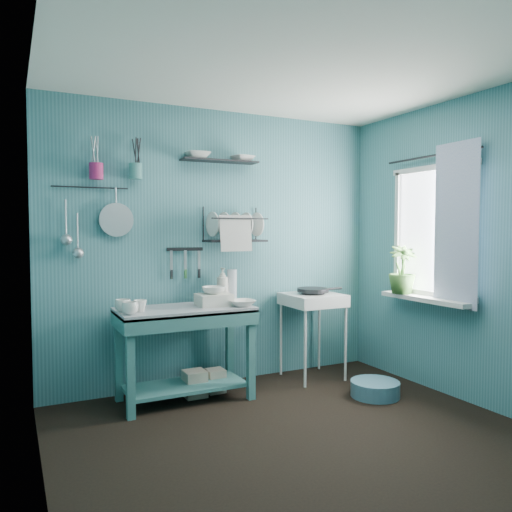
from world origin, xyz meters
name	(u,v)px	position (x,y,z in m)	size (l,w,h in m)	color
floor	(306,442)	(0.00, 0.00, 0.00)	(3.20, 3.20, 0.00)	black
ceiling	(308,60)	(0.00, 0.00, 2.50)	(3.20, 3.20, 0.00)	silver
wall_back	(220,247)	(0.00, 1.50, 1.25)	(3.20, 3.20, 0.00)	#386C73
wall_left	(41,262)	(-1.60, 0.00, 1.25)	(3.00, 3.00, 0.00)	#386C73
wall_right	(478,250)	(1.60, 0.00, 1.25)	(3.00, 3.00, 0.00)	#386C73
work_counter	(185,354)	(-0.46, 1.14, 0.39)	(1.09, 0.55, 0.77)	#346F6C
mug_left	(130,308)	(-0.94, 0.98, 0.82)	(0.12, 0.12, 0.10)	silver
mug_mid	(140,306)	(-0.84, 1.08, 0.82)	(0.10, 0.10, 0.09)	silver
mug_right	(123,306)	(-0.96, 1.14, 0.82)	(0.12, 0.12, 0.10)	silver
wash_tub	(214,300)	(-0.21, 1.12, 0.82)	(0.28, 0.22, 0.10)	beige
tub_bowl	(214,290)	(-0.21, 1.12, 0.91)	(0.20, 0.20, 0.06)	silver
soap_bottle	(222,284)	(-0.04, 1.34, 0.92)	(0.12, 0.12, 0.30)	beige
water_bottle	(232,285)	(0.06, 1.36, 0.91)	(0.09, 0.09, 0.28)	silver
counter_bowl	(242,303)	(-0.01, 0.99, 0.80)	(0.22, 0.22, 0.05)	silver
hotplate_stand	(313,336)	(0.83, 1.21, 0.40)	(0.50, 0.50, 0.80)	silver
frying_pan	(313,290)	(0.83, 1.21, 0.84)	(0.30, 0.30, 0.04)	black
knife_strip	(185,249)	(-0.35, 1.47, 1.24)	(0.32, 0.02, 0.03)	black
dish_rack	(235,224)	(0.10, 1.37, 1.46)	(0.55, 0.24, 0.32)	black
upper_shelf	(220,161)	(-0.04, 1.40, 2.03)	(0.70, 0.18, 0.01)	black
shelf_bowl_left	(198,159)	(-0.25, 1.40, 2.03)	(0.23, 0.23, 0.06)	silver
shelf_bowl_right	(243,159)	(0.19, 1.40, 2.06)	(0.21, 0.21, 0.05)	silver
utensil_cup_magenta	(96,171)	(-1.10, 1.42, 1.88)	(0.11, 0.11, 0.13)	#A71E59
utensil_cup_teal	(135,171)	(-0.79, 1.42, 1.90)	(0.11, 0.11, 0.13)	#3A7975
colander	(116,220)	(-0.94, 1.45, 1.50)	(0.28, 0.28, 0.03)	#A8ACB0
ladle_outer	(66,218)	(-1.34, 1.46, 1.50)	(0.01, 0.01, 0.30)	#A8ACB0
ladle_inner	(77,232)	(-1.25, 1.46, 1.40)	(0.01, 0.01, 0.30)	#A8ACB0
hook_rail	(90,187)	(-1.14, 1.47, 1.76)	(0.01, 0.01, 0.60)	black
window_glass	(433,231)	(1.59, 0.45, 1.40)	(1.10, 1.10, 0.00)	white
windowsill	(425,299)	(1.50, 0.45, 0.81)	(0.16, 0.95, 0.04)	silver
curtain	(456,225)	(1.52, 0.15, 1.45)	(1.35, 1.35, 0.00)	silver
curtain_rod	(431,156)	(1.54, 0.45, 2.05)	(0.02, 0.02, 1.05)	black
potted_plant	(402,270)	(1.47, 0.70, 1.05)	(0.25, 0.25, 0.44)	#335D25
storage_tin_large	(195,384)	(-0.36, 1.19, 0.11)	(0.18, 0.18, 0.22)	gray
storage_tin_small	(215,381)	(-0.16, 1.22, 0.10)	(0.15, 0.15, 0.20)	gray
floor_basin	(375,389)	(1.01, 0.51, 0.07)	(0.41, 0.41, 0.13)	#437184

